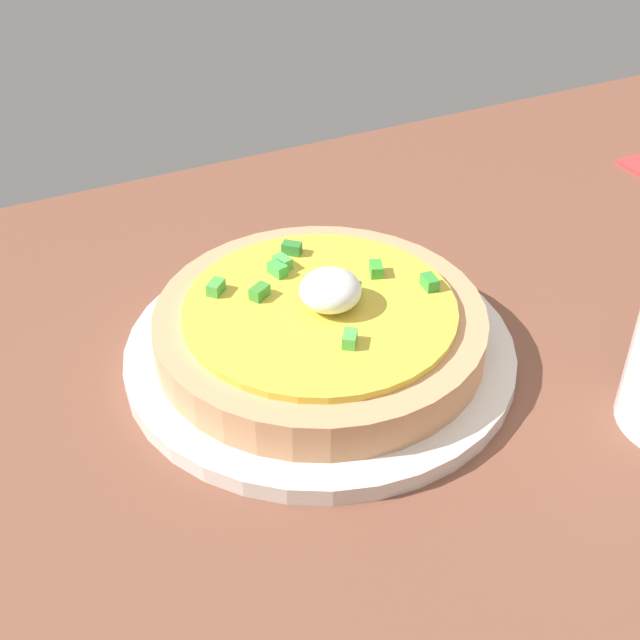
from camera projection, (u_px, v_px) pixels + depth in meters
The scene contains 3 objects.
dining_table at pixel (390, 499), 49.94cm from camera, with size 127.27×82.34×3.35cm, color brown.
plate at pixel (320, 351), 57.17cm from camera, with size 25.44×25.44×1.18cm, color silver.
pizza at pixel (320, 325), 55.87cm from camera, with size 21.31×21.31×5.58cm.
Camera 1 is at (18.26, 28.72, 39.86)cm, focal length 48.88 mm.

